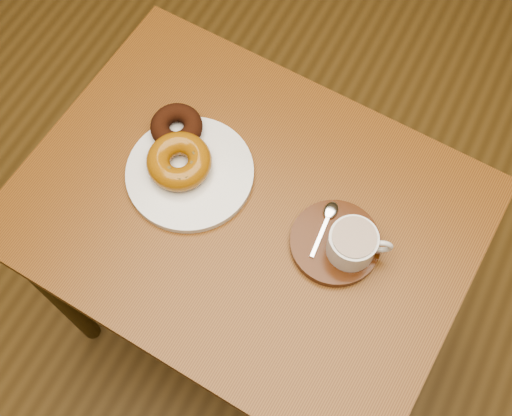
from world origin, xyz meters
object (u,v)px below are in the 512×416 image
at_px(coffee_cup, 353,243).
at_px(donut_plate, 190,173).
at_px(saucer, 335,243).
at_px(cafe_table, 247,233).

bearing_deg(coffee_cup, donut_plate, 158.59).
bearing_deg(saucer, donut_plate, 179.50).
bearing_deg(cafe_table, coffee_cup, 5.09).
distance_m(cafe_table, coffee_cup, 0.25).
xyz_separation_m(cafe_table, saucer, (0.17, 0.01, 0.13)).
relative_size(cafe_table, donut_plate, 3.58).
relative_size(cafe_table, saucer, 5.32).
xyz_separation_m(donut_plate, coffee_cup, (0.31, -0.00, 0.04)).
distance_m(cafe_table, donut_plate, 0.17).
height_order(cafe_table, coffee_cup, coffee_cup).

